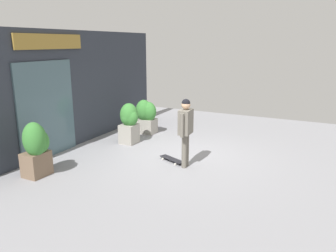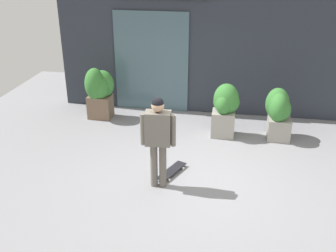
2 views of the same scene
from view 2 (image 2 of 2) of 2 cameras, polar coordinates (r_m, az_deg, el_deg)
name	(u,v)px [view 2 (image 2 of 2)]	position (r m, az deg, el deg)	size (l,w,h in m)	color
ground_plane	(192,176)	(7.69, 3.50, -7.22)	(12.00, 12.00, 0.00)	gray
building_facade	(207,48)	(10.19, 5.62, 11.04)	(7.78, 0.31, 3.39)	#2D333D
skateboarder	(158,133)	(6.90, -1.44, -1.07)	(0.62, 0.29, 1.73)	#666056
skateboard	(172,171)	(7.74, 0.52, -6.44)	(0.50, 0.81, 0.08)	black
planter_box_left	(99,90)	(10.10, -9.80, 5.12)	(0.68, 0.64, 1.32)	brown
planter_box_right	(278,111)	(9.21, 15.53, 2.05)	(0.59, 0.72, 1.17)	gray
planter_box_mid	(225,106)	(9.07, 8.17, 2.86)	(0.60, 0.59, 1.25)	gray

